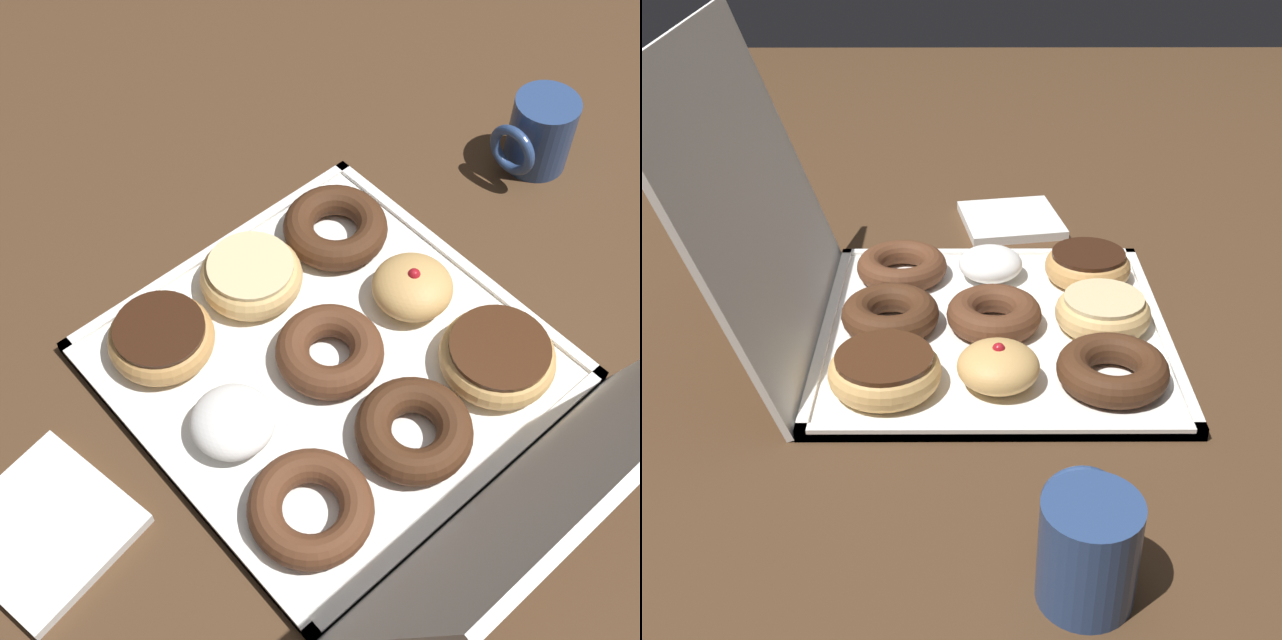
{
  "view_description": "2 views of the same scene",
  "coord_description": "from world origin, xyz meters",
  "views": [
    {
      "loc": [
        0.33,
        0.36,
        0.78
      ],
      "look_at": [
        -0.01,
        -0.02,
        0.05
      ],
      "focal_mm": 49.88,
      "sensor_mm": 36.0,
      "label": 1
    },
    {
      "loc": [
        -0.84,
        0.04,
        0.52
      ],
      "look_at": [
        -0.04,
        0.04,
        0.04
      ],
      "focal_mm": 46.6,
      "sensor_mm": 36.0,
      "label": 2
    }
  ],
  "objects": [
    {
      "name": "powdered_filled_donut_5",
      "position": [
        0.13,
        0.0,
        0.03
      ],
      "size": [
        0.08,
        0.08,
        0.04
      ],
      "color": "white",
      "rests_on": "donut_box"
    },
    {
      "name": "chocolate_cake_ring_donut_4",
      "position": [
        0.0,
        -0.0,
        0.03
      ],
      "size": [
        0.11,
        0.11,
        0.04
      ],
      "color": "#59331E",
      "rests_on": "donut_box"
    },
    {
      "name": "ground_plane",
      "position": [
        0.0,
        0.0,
        0.0
      ],
      "size": [
        3.0,
        3.0,
        0.0
      ],
      "primitive_type": "plane",
      "color": "#4C331E"
    },
    {
      "name": "chocolate_cake_ring_donut_8",
      "position": [
        0.13,
        0.12,
        0.03
      ],
      "size": [
        0.12,
        0.12,
        0.03
      ],
      "color": "#59331E",
      "rests_on": "donut_box"
    },
    {
      "name": "chocolate_cake_ring_donut_0",
      "position": [
        -0.12,
        -0.12,
        0.03
      ],
      "size": [
        0.12,
        0.12,
        0.03
      ],
      "color": "#472816",
      "rests_on": "donut_box"
    },
    {
      "name": "glazed_ring_donut_1",
      "position": [
        0.0,
        -0.13,
        0.03
      ],
      "size": [
        0.11,
        0.11,
        0.04
      ],
      "color": "#E5B770",
      "rests_on": "donut_box"
    },
    {
      "name": "chocolate_frosted_donut_6",
      "position": [
        -0.12,
        0.12,
        0.03
      ],
      "size": [
        0.12,
        0.12,
        0.04
      ],
      "color": "tan",
      "rests_on": "donut_box"
    },
    {
      "name": "box_lid_open",
      "position": [
        0.0,
        0.26,
        0.17
      ],
      "size": [
        0.4,
        0.12,
        0.35
      ],
      "primitive_type": "cube",
      "rotation": [
        1.24,
        0.0,
        0.0
      ],
      "color": "white",
      "rests_on": "ground"
    },
    {
      "name": "donut_box",
      "position": [
        0.0,
        0.0,
        0.01
      ],
      "size": [
        0.4,
        0.4,
        0.01
      ],
      "color": "white",
      "rests_on": "ground"
    },
    {
      "name": "chocolate_cake_ring_donut_7",
      "position": [
        0.0,
        0.12,
        0.03
      ],
      "size": [
        0.11,
        0.11,
        0.04
      ],
      "color": "#472816",
      "rests_on": "donut_box"
    },
    {
      "name": "chocolate_frosted_donut_2",
      "position": [
        0.12,
        -0.13,
        0.03
      ],
      "size": [
        0.11,
        0.11,
        0.04
      ],
      "color": "tan",
      "rests_on": "donut_box"
    },
    {
      "name": "napkin_stack",
      "position": [
        0.32,
        -0.04,
        0.01
      ],
      "size": [
        0.16,
        0.16,
        0.01
      ],
      "primitive_type": "cube",
      "rotation": [
        0.0,
        0.0,
        0.17
      ],
      "color": "white",
      "rests_on": "ground"
    },
    {
      "name": "jelly_filled_donut_3",
      "position": [
        -0.12,
        0.0,
        0.03
      ],
      "size": [
        0.09,
        0.09,
        0.05
      ],
      "color": "tan",
      "rests_on": "donut_box"
    },
    {
      "name": "coffee_mug",
      "position": [
        -0.38,
        -0.06,
        0.05
      ],
      "size": [
        0.1,
        0.08,
        0.09
      ],
      "color": "navy",
      "rests_on": "ground"
    }
  ]
}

